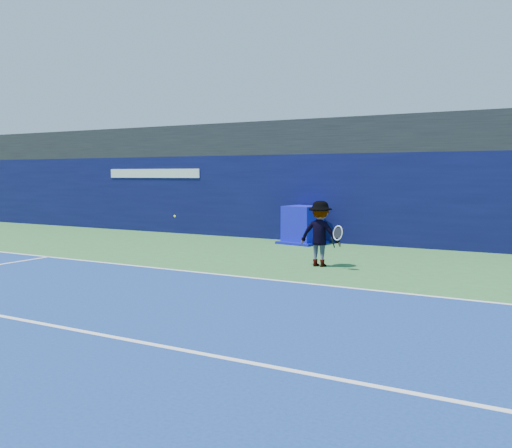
# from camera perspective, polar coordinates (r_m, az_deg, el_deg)

# --- Properties ---
(ground) EXTENTS (80.00, 80.00, 0.00)m
(ground) POSITION_cam_1_polar(r_m,az_deg,el_deg) (11.36, -15.10, -6.94)
(ground) COLOR #306A31
(ground) RESTS_ON ground
(baseline) EXTENTS (24.00, 0.10, 0.01)m
(baseline) POSITION_cam_1_polar(r_m,az_deg,el_deg) (13.62, -6.18, -4.78)
(baseline) COLOR white
(baseline) RESTS_ON ground
(service_line) EXTENTS (24.00, 0.10, 0.01)m
(service_line) POSITION_cam_1_polar(r_m,az_deg,el_deg) (10.07, -23.19, -8.65)
(service_line) COLOR white
(service_line) RESTS_ON ground
(stadium_band) EXTENTS (36.00, 3.00, 1.20)m
(stadium_band) POSITION_cam_1_polar(r_m,az_deg,el_deg) (20.96, 7.54, 8.47)
(stadium_band) COLOR black
(stadium_band) RESTS_ON back_wall_assembly
(back_wall_assembly) EXTENTS (36.00, 1.03, 3.00)m
(back_wall_assembly) POSITION_cam_1_polar(r_m,az_deg,el_deg) (20.01, 6.39, 2.63)
(back_wall_assembly) COLOR #0A0C39
(back_wall_assembly) RESTS_ON ground
(equipment_cart) EXTENTS (1.51, 1.51, 1.26)m
(equipment_cart) POSITION_cam_1_polar(r_m,az_deg,el_deg) (19.12, 4.67, -0.24)
(equipment_cart) COLOR #0F0DB8
(equipment_cart) RESTS_ON ground
(tennis_player) EXTENTS (1.29, 0.71, 1.65)m
(tennis_player) POSITION_cam_1_polar(r_m,az_deg,el_deg) (14.41, 6.43, -0.97)
(tennis_player) COLOR white
(tennis_player) RESTS_ON ground
(tennis_ball) EXTENTS (0.06, 0.06, 0.06)m
(tennis_ball) POSITION_cam_1_polar(r_m,az_deg,el_deg) (15.91, -8.13, 0.79)
(tennis_ball) COLOR #F4F91B
(tennis_ball) RESTS_ON ground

